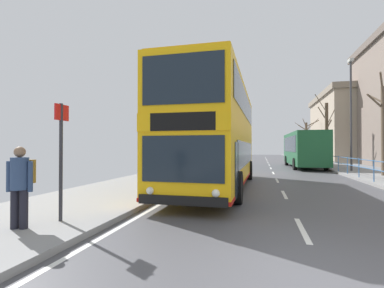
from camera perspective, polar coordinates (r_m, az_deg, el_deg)
name	(u,v)px	position (r m, az deg, el deg)	size (l,w,h in m)	color
ground	(273,277)	(4.41, 15.80, -24.04)	(15.80, 140.00, 0.20)	#4A4A4F
double_decker_bus_main	(218,135)	(12.80, 5.13, 1.74)	(2.78, 11.52, 4.46)	#F4B20F
background_bus_far_lane	(304,149)	(27.72, 21.29, -0.87)	(2.77, 9.97, 3.10)	#19512D
pedestrian_railing_far_kerb	(347,162)	(20.56, 28.47, -3.23)	(0.05, 30.21, 1.06)	#386BA8
pedestrian_with_backpack	(21,181)	(6.88, -30.85, -6.28)	(0.55, 0.57, 1.67)	black
bus_stop_sign_near	(61,148)	(7.10, -24.54, -0.82)	(0.08, 0.44, 2.64)	#2D2D33
street_lamp_far_side	(351,106)	(23.65, 29.01, 6.59)	(0.28, 0.60, 8.01)	#38383D
bare_tree_far_00	(327,132)	(33.55, 25.15, 2.21)	(1.80, 1.31, 7.42)	#4C3D2D
bare_tree_far_01	(307,139)	(42.80, 21.78, 0.92)	(3.13, 2.63, 5.59)	brown
bare_tree_far_02	(384,126)	(20.54, 33.76, 3.06)	(1.84, 2.73, 5.89)	brown
background_building_02	(374,127)	(45.73, 32.37, 2.93)	(13.95, 16.58, 9.19)	gray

